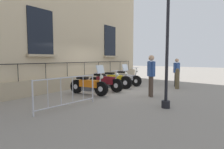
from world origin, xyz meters
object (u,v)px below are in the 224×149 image
(motorcycle_maroon, at_px, (105,82))
(pedestrian_standing, at_px, (177,71))
(lamppost, at_px, (168,31))
(bollard, at_px, (177,79))
(motorcycle_yellow, at_px, (115,80))
(motorcycle_orange, at_px, (89,85))
(motorcycle_silver, at_px, (127,79))
(pedestrian_walking, at_px, (151,73))
(crowd_barrier, at_px, (67,91))

(motorcycle_maroon, xyz_separation_m, pedestrian_standing, (2.58, 3.55, 0.48))
(lamppost, distance_m, bollard, 4.70)
(motorcycle_yellow, bearing_deg, motorcycle_maroon, -84.58)
(motorcycle_orange, distance_m, motorcycle_yellow, 2.26)
(motorcycle_silver, relative_size, bollard, 1.85)
(pedestrian_standing, relative_size, pedestrian_walking, 0.92)
(crowd_barrier, bearing_deg, motorcycle_yellow, 103.03)
(motorcycle_orange, xyz_separation_m, bollard, (2.88, 3.91, 0.13))
(motorcycle_orange, distance_m, motorcycle_maroon, 1.24)
(motorcycle_orange, height_order, pedestrian_standing, pedestrian_standing)
(lamppost, bearing_deg, crowd_barrier, -145.15)
(bollard, bearing_deg, motorcycle_maroon, -136.97)
(motorcycle_yellow, distance_m, lamppost, 4.96)
(lamppost, distance_m, crowd_barrier, 3.80)
(motorcycle_maroon, height_order, lamppost, lamppost)
(pedestrian_walking, bearing_deg, motorcycle_orange, -155.38)
(lamppost, relative_size, bollard, 3.57)
(crowd_barrier, bearing_deg, motorcycle_orange, 113.58)
(crowd_barrier, bearing_deg, lamppost, 34.85)
(crowd_barrier, relative_size, pedestrian_standing, 1.45)
(motorcycle_orange, bearing_deg, motorcycle_silver, 90.56)
(bollard, height_order, pedestrian_walking, pedestrian_walking)
(bollard, bearing_deg, crowd_barrier, -107.63)
(motorcycle_maroon, height_order, pedestrian_standing, pedestrian_standing)
(pedestrian_standing, bearing_deg, bollard, -72.16)
(motorcycle_silver, bearing_deg, motorcycle_yellow, -92.02)
(motorcycle_silver, xyz_separation_m, lamppost, (3.66, -3.83, 2.09))
(motorcycle_orange, distance_m, pedestrian_standing, 5.46)
(motorcycle_orange, height_order, motorcycle_maroon, motorcycle_orange)
(motorcycle_silver, relative_size, pedestrian_walking, 1.16)
(motorcycle_orange, relative_size, motorcycle_silver, 0.98)
(crowd_barrier, xyz_separation_m, bollard, (1.93, 6.08, -0.00))
(motorcycle_maroon, xyz_separation_m, motorcycle_yellow, (-0.10, 1.03, 0.01))
(motorcycle_silver, height_order, pedestrian_standing, pedestrian_standing)
(motorcycle_yellow, height_order, crowd_barrier, motorcycle_yellow)
(motorcycle_yellow, relative_size, pedestrian_standing, 1.29)
(motorcycle_yellow, distance_m, crowd_barrier, 4.55)
(crowd_barrier, relative_size, pedestrian_walking, 1.34)
(lamppost, height_order, bollard, lamppost)
(motorcycle_maroon, distance_m, motorcycle_yellow, 1.03)
(motorcycle_maroon, bearing_deg, motorcycle_yellow, 95.42)
(crowd_barrier, xyz_separation_m, pedestrian_walking, (1.56, 3.32, 0.45))
(motorcycle_silver, relative_size, pedestrian_standing, 1.26)
(pedestrian_standing, height_order, pedestrian_walking, pedestrian_walking)
(pedestrian_standing, bearing_deg, motorcycle_orange, -118.49)
(motorcycle_yellow, bearing_deg, crowd_barrier, -76.97)
(motorcycle_maroon, height_order, pedestrian_walking, pedestrian_walking)
(lamppost, distance_m, pedestrian_standing, 5.43)
(motorcycle_orange, bearing_deg, motorcycle_yellow, 91.99)
(bollard, bearing_deg, motorcycle_orange, -126.39)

